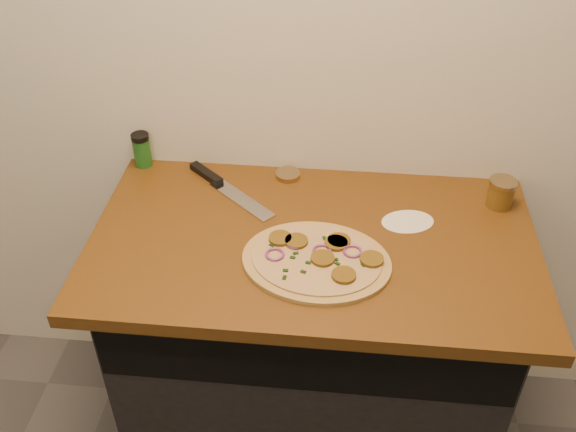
# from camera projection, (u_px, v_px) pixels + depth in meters

# --- Properties ---
(cabinet) EXTENTS (1.10, 0.60, 0.86)m
(cabinet) POSITION_uv_depth(u_px,v_px,m) (310.00, 345.00, 2.03)
(cabinet) COLOR black
(cabinet) RESTS_ON ground
(countertop) EXTENTS (1.20, 0.70, 0.04)m
(countertop) POSITION_uv_depth(u_px,v_px,m) (313.00, 243.00, 1.73)
(countertop) COLOR brown
(countertop) RESTS_ON cabinet
(pizza) EXTENTS (0.42, 0.42, 0.03)m
(pizza) POSITION_uv_depth(u_px,v_px,m) (317.00, 259.00, 1.64)
(pizza) COLOR tan
(pizza) RESTS_ON countertop
(chefs_knife) EXTENTS (0.29, 0.26, 0.02)m
(chefs_knife) POSITION_uv_depth(u_px,v_px,m) (223.00, 186.00, 1.90)
(chefs_knife) COLOR #B7BAC1
(chefs_knife) RESTS_ON countertop
(mason_jar_lid) EXTENTS (0.08, 0.08, 0.02)m
(mason_jar_lid) POSITION_uv_depth(u_px,v_px,m) (288.00, 175.00, 1.94)
(mason_jar_lid) COLOR #9F895C
(mason_jar_lid) RESTS_ON countertop
(salsa_jar) EXTENTS (0.08, 0.08, 0.08)m
(salsa_jar) POSITION_uv_depth(u_px,v_px,m) (501.00, 193.00, 1.81)
(salsa_jar) COLOR maroon
(salsa_jar) RESTS_ON countertop
(spice_shaker) EXTENTS (0.05, 0.05, 0.11)m
(spice_shaker) POSITION_uv_depth(u_px,v_px,m) (142.00, 150.00, 1.97)
(spice_shaker) COLOR #1C5B1E
(spice_shaker) RESTS_ON countertop
(flour_spill) EXTENTS (0.18, 0.18, 0.00)m
(flour_spill) POSITION_uv_depth(u_px,v_px,m) (408.00, 222.00, 1.77)
(flour_spill) COLOR silver
(flour_spill) RESTS_ON countertop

